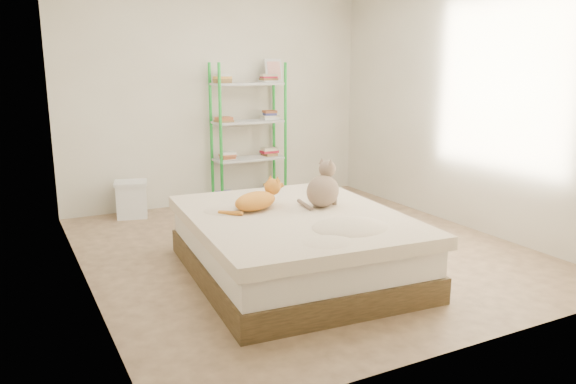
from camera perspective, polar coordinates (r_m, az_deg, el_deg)
room at (r=5.00m, az=1.43°, el=8.48°), size 3.81×4.21×2.61m
bed at (r=4.57m, az=0.63°, el=-5.33°), size 1.76×2.13×0.51m
orange_cat at (r=4.59m, az=-3.34°, el=-0.68°), size 0.54×0.41×0.19m
grey_cat at (r=4.67m, az=3.56°, el=0.80°), size 0.43×0.41×0.39m
shelf_unit at (r=6.87m, az=-3.95°, el=5.70°), size 0.92×0.36×1.74m
cardboard_box at (r=6.00m, az=-0.95°, el=-1.74°), size 0.60×0.63×0.38m
white_bin at (r=6.51m, az=-15.60°, el=-0.68°), size 0.42×0.39×0.41m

